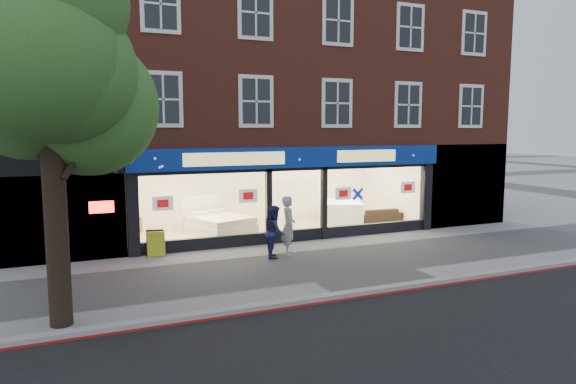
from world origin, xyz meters
TOP-DOWN VIEW (x-y plane):
  - ground at (0.00, 0.00)m, footprint 120.00×120.00m
  - kerb_line at (0.00, -3.10)m, footprint 60.00×0.10m
  - kerb_stone at (0.00, -2.90)m, footprint 60.00×0.25m
  - showroom_floor at (0.00, 5.25)m, footprint 11.00×4.50m
  - building at (-0.02, 6.93)m, footprint 19.00×8.26m
  - street_tree at (-7.57, -2.20)m, footprint 4.00×3.20m
  - display_bed at (-2.29, 4.98)m, footprint 2.54×2.77m
  - bedside_table at (-5.10, 6.50)m, footprint 0.52×0.52m
  - mattress_stack at (3.10, 5.54)m, footprint 2.31×2.54m
  - sofa at (4.47, 4.75)m, footprint 1.93×0.86m
  - a_board at (-4.90, 2.70)m, footprint 0.60×0.45m
  - pedestrian_grey at (-1.05, 1.32)m, footprint 0.61×0.77m
  - pedestrian_blue at (-1.56, 1.20)m, footprint 0.83×0.94m

SIDE VIEW (x-z plane):
  - ground at x=0.00m, z-range 0.00..0.00m
  - kerb_line at x=0.00m, z-range 0.00..0.01m
  - showroom_floor at x=0.00m, z-range 0.00..0.10m
  - kerb_stone at x=0.00m, z-range 0.00..0.12m
  - bedside_table at x=-5.10m, z-range 0.10..0.65m
  - sofa at x=4.47m, z-range 0.10..0.65m
  - a_board at x=-4.90m, z-range 0.00..0.83m
  - display_bed at x=-2.29m, z-range -0.19..1.10m
  - mattress_stack at x=3.10m, z-range 0.10..0.92m
  - pedestrian_blue at x=-1.56m, z-range 0.00..1.61m
  - pedestrian_grey at x=-1.05m, z-range 0.00..1.85m
  - street_tree at x=-7.57m, z-range 1.64..8.24m
  - building at x=-0.02m, z-range 1.52..11.82m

